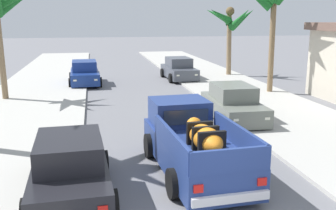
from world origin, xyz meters
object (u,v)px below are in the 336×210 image
at_px(car_right_near, 70,169).
at_px(car_right_mid, 233,104).
at_px(palm_tree_left_mid, 230,21).
at_px(car_left_near, 85,73).
at_px(car_left_mid, 179,69).
at_px(pickup_truck, 193,143).

distance_m(car_right_near, car_right_mid, 8.84).
xyz_separation_m(car_right_mid, palm_tree_left_mid, (4.15, 12.29, 3.35)).
height_order(car_right_mid, palm_tree_left_mid, palm_tree_left_mid).
xyz_separation_m(car_left_near, car_left_mid, (6.50, 0.83, 0.00)).
xyz_separation_m(car_right_near, car_left_mid, (6.56, 17.40, 0.00)).
bearing_deg(car_right_mid, car_right_near, -136.55).
relative_size(car_left_mid, palm_tree_left_mid, 0.85).
xyz_separation_m(pickup_truck, car_right_near, (-3.35, -1.03, -0.10)).
distance_m(pickup_truck, car_left_near, 15.88).
distance_m(car_left_mid, palm_tree_left_mid, 5.31).
bearing_deg(car_right_mid, car_left_mid, 89.26).
relative_size(pickup_truck, car_left_mid, 1.23).
height_order(pickup_truck, car_left_near, pickup_truck).
relative_size(car_left_mid, car_right_mid, 1.01).
xyz_separation_m(car_left_mid, car_right_mid, (-0.15, -11.32, 0.00)).
xyz_separation_m(pickup_truck, car_left_near, (-3.29, 15.53, -0.10)).
height_order(car_left_mid, palm_tree_left_mid, palm_tree_left_mid).
bearing_deg(pickup_truck, car_left_near, 101.95).
bearing_deg(pickup_truck, car_right_mid, 58.69).
bearing_deg(pickup_truck, palm_tree_left_mid, 67.40).
xyz_separation_m(pickup_truck, palm_tree_left_mid, (7.22, 17.34, 3.25)).
relative_size(car_left_near, car_left_mid, 1.00).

